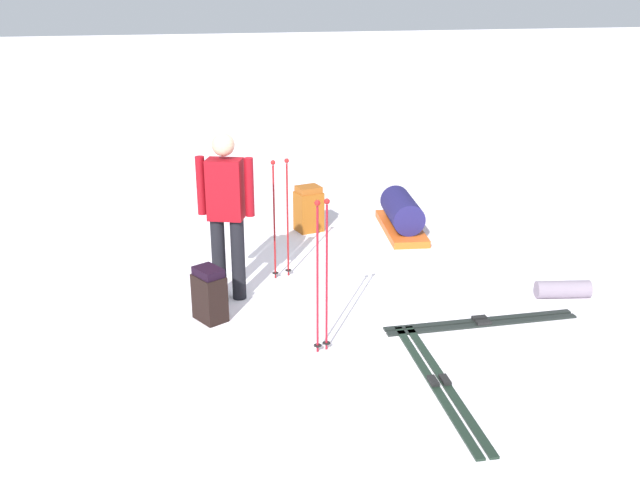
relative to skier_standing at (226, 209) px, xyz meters
The scene contains 10 objects.
ground_plane 1.34m from the skier_standing, 154.60° to the left, with size 80.00×80.00×0.00m, color white.
skier_standing is the anchor object (origin of this frame).
ski_pair_near 2.69m from the skier_standing, 153.39° to the left, with size 1.89×0.20×0.05m.
ski_pair_far 2.70m from the skier_standing, 125.18° to the left, with size 0.26×2.00×0.05m.
backpack_large_dark 0.87m from the skier_standing, 63.26° to the left, with size 0.34×0.38×0.53m.
backpack_bright 2.34m from the skier_standing, 123.13° to the right, with size 0.38×0.34×0.59m.
ski_poles_planted_near 1.48m from the skier_standing, 117.00° to the left, with size 0.16×0.10×1.39m.
ski_poles_planted_far 0.78m from the skier_standing, 145.44° to the right, with size 0.22×0.12×1.32m.
gear_sled 2.95m from the skier_standing, 146.58° to the right, with size 0.61×1.37×0.49m.
sleeping_mat_rolled 3.52m from the skier_standing, 167.06° to the left, with size 0.18×0.18×0.55m, color slate.
Camera 1 is at (1.46, 6.37, 3.06)m, focal length 40.41 mm.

